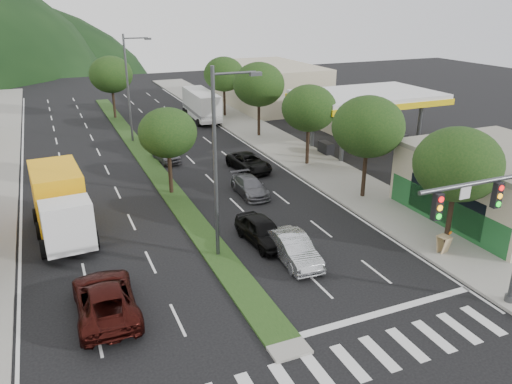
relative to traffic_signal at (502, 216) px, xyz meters
name	(u,v)px	position (x,y,z in m)	size (l,w,h in m)	color
ground	(284,344)	(-9.03, 1.54, -4.65)	(160.00, 160.00, 0.00)	black
sidewalk_right	(285,148)	(3.47, 26.54, -4.57)	(5.00, 90.00, 0.15)	gray
median	(143,155)	(-9.03, 29.54, -4.59)	(1.60, 56.00, 0.12)	#193513
crosswalk	(308,376)	(-9.03, -0.46, -4.64)	(19.00, 2.20, 0.01)	silver
traffic_signal	(502,216)	(0.00, 0.00, 0.00)	(6.12, 0.40, 7.00)	#47494C
storefront_right	(501,187)	(8.97, 7.54, -2.65)	(9.00, 10.00, 4.00)	beige
gas_canopy	(367,99)	(9.97, 23.54, 0.00)	(12.20, 8.20, 5.25)	silver
bldg_right_far	(269,85)	(10.47, 45.54, -2.05)	(10.00, 16.00, 5.20)	beige
tree_r_a	(458,164)	(2.97, 5.54, 0.17)	(4.60, 4.60, 6.63)	black
tree_r_b	(368,127)	(2.97, 13.54, 0.39)	(4.80, 4.80, 6.94)	black
tree_r_c	(309,108)	(2.97, 21.54, 0.10)	(4.40, 4.40, 6.48)	black
tree_r_d	(259,84)	(2.97, 31.54, 0.54)	(5.00, 5.00, 7.17)	black
tree_r_e	(224,74)	(2.97, 41.54, 0.25)	(4.60, 4.60, 6.71)	black
tree_med_near	(168,133)	(-9.03, 19.54, -0.22)	(4.00, 4.00, 6.02)	black
tree_med_far	(111,75)	(-9.03, 45.54, 0.36)	(4.80, 4.80, 6.94)	black
streetlight_near	(219,156)	(-8.82, 9.54, 0.94)	(2.60, 0.25, 10.00)	#47494C
streetlight_mid	(130,83)	(-8.82, 34.54, 0.94)	(2.60, 0.25, 10.00)	#47494C
sedan_silver	(294,249)	(-5.57, 7.42, -3.92)	(1.53, 4.40, 1.45)	#ACAEB4
suv_maroon	(105,299)	(-15.26, 6.45, -3.88)	(2.53, 5.48, 1.52)	#330E0B
car_queue_a	(262,231)	(-6.22, 9.98, -3.90)	(1.77, 4.39, 1.50)	black
car_queue_b	(250,186)	(-3.99, 17.19, -4.03)	(1.73, 4.25, 1.23)	#55545A
car_queue_c	(158,139)	(-7.08, 32.19, -4.01)	(1.35, 3.87, 1.28)	#480C0F
car_queue_d	(249,162)	(-1.97, 22.19, -3.99)	(2.18, 4.73, 1.32)	black
car_queue_e	(166,154)	(-7.53, 27.19, -3.99)	(1.54, 3.82, 1.30)	#4F4F54
box_truck	(60,205)	(-16.43, 15.86, -2.88)	(3.32, 7.72, 3.73)	white
motorhome	(201,105)	(-0.03, 40.98, -2.92)	(2.97, 8.56, 3.25)	silver
a_frame_sign	(444,243)	(2.12, 4.86, -3.92)	(0.68, 0.75, 1.30)	tan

